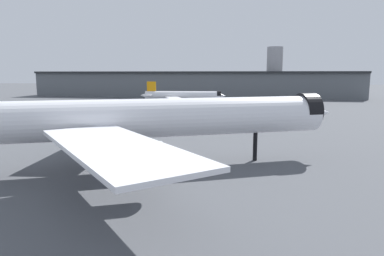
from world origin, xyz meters
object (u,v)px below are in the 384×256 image
object	(u,v)px
airliner_near_gate	(138,119)
airliner_far_taxiway	(182,96)
baggage_cart_trailing	(133,126)
traffic_cone_near_nose	(228,131)

from	to	relation	value
airliner_near_gate	airliner_far_taxiway	size ratio (longest dim) A/B	1.68
baggage_cart_trailing	traffic_cone_near_nose	distance (m)	25.39
baggage_cart_trailing	airliner_far_taxiway	bearing A→B (deg)	-15.38
airliner_near_gate	baggage_cart_trailing	xyz separation A→B (m)	(-12.29, 37.15, -6.87)
airliner_far_taxiway	traffic_cone_near_nose	xyz separation A→B (m)	(22.49, -66.69, -4.70)
airliner_far_taxiway	traffic_cone_near_nose	world-z (taller)	airliner_far_taxiway
baggage_cart_trailing	traffic_cone_near_nose	bearing A→B (deg)	-105.45
airliner_far_taxiway	traffic_cone_near_nose	bearing A→B (deg)	-74.01
airliner_far_taxiway	traffic_cone_near_nose	size ratio (longest dim) A/B	61.45
airliner_near_gate	traffic_cone_near_nose	bearing A→B (deg)	48.11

